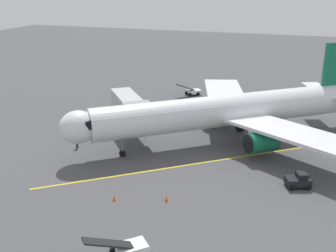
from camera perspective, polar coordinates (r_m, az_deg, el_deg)
name	(u,v)px	position (r m, az deg, el deg)	size (l,w,h in m)	color
ground_plane	(228,139)	(51.85, 8.39, -1.87)	(220.00, 220.00, 0.00)	#4C4C4F
apron_lead_in_line	(218,160)	(45.79, 6.99, -4.79)	(0.24, 40.00, 0.01)	yellow
airplane	(232,111)	(50.01, 8.98, 2.15)	(34.03, 31.97, 11.50)	white
jet_bridge	(131,109)	(50.90, -5.22, 2.35)	(8.79, 10.10, 5.40)	#B7B7BC
ground_crew_marshaller	(77,141)	(49.69, -12.63, -2.02)	(0.42, 0.47, 1.71)	#23232D
belt_loader_near_nose	(193,91)	(71.13, 3.48, 4.88)	(4.14, 4.03, 2.32)	white
tug_portside	(298,180)	(41.54, 17.76, -7.26)	(2.70, 2.27, 1.50)	black
belt_loader_starboard_side	(128,248)	(30.74, -5.66, -16.63)	(4.13, 4.04, 2.32)	white
safety_cone_nose_left	(114,198)	(37.83, -7.53, -9.94)	(0.32, 0.32, 0.55)	#F2590F
safety_cone_nose_right	(166,199)	(37.41, -0.23, -10.12)	(0.32, 0.32, 0.55)	#F2590F
safety_cone_wing_port	(109,120)	(58.32, -8.31, 0.89)	(0.32, 0.32, 0.55)	#F2590F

